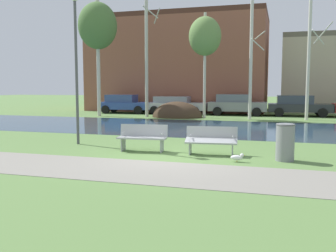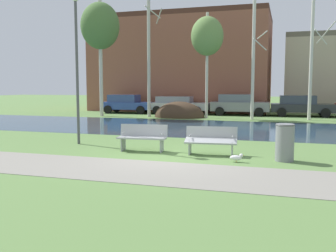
% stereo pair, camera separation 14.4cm
% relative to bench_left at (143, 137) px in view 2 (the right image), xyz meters
% --- Properties ---
extents(ground_plane, '(120.00, 120.00, 0.00)m').
position_rel_bench_left_xyz_m(ground_plane, '(1.15, 9.06, -0.47)').
color(ground_plane, '#5B7F42').
extents(paved_path_strip, '(60.00, 2.55, 0.01)m').
position_rel_bench_left_xyz_m(paved_path_strip, '(1.15, -2.79, -0.47)').
color(paved_path_strip, gray).
rests_on(paved_path_strip, ground).
extents(river_band, '(80.00, 8.22, 0.01)m').
position_rel_bench_left_xyz_m(river_band, '(1.15, 7.57, -0.47)').
color(river_band, '#284256').
rests_on(river_band, ground).
extents(soil_mound, '(3.47, 2.69, 2.17)m').
position_rel_bench_left_xyz_m(soil_mound, '(-2.51, 13.54, -0.47)').
color(soil_mound, '#423021').
rests_on(soil_mound, ground).
extents(bench_left, '(1.65, 0.72, 0.87)m').
position_rel_bench_left_xyz_m(bench_left, '(0.00, 0.00, 0.00)').
color(bench_left, '#9EA0A3').
rests_on(bench_left, ground).
extents(bench_right, '(1.65, 0.72, 0.87)m').
position_rel_bench_left_xyz_m(bench_right, '(2.28, 0.00, 0.00)').
color(bench_right, '#9EA0A3').
rests_on(bench_right, ground).
extents(trash_bin, '(0.55, 0.55, 1.07)m').
position_rel_bench_left_xyz_m(trash_bin, '(4.47, -0.36, 0.08)').
color(trash_bin, gray).
rests_on(trash_bin, ground).
extents(seagull, '(0.41, 0.15, 0.25)m').
position_rel_bench_left_xyz_m(seagull, '(3.19, -0.93, -0.34)').
color(seagull, white).
rests_on(seagull, ground).
extents(streetlamp, '(0.32, 0.32, 5.47)m').
position_rel_bench_left_xyz_m(streetlamp, '(-2.82, 0.75, 3.17)').
color(streetlamp, '#4C4C51').
rests_on(streetlamp, ground).
extents(birch_far_left, '(2.71, 2.71, 8.13)m').
position_rel_bench_left_xyz_m(birch_far_left, '(-8.14, 12.97, 5.82)').
color(birch_far_left, beige).
rests_on(birch_far_left, ground).
extents(birch_left, '(1.13, 1.89, 9.06)m').
position_rel_bench_left_xyz_m(birch_left, '(-4.62, 13.31, 4.15)').
color(birch_left, '#BCB7A8').
rests_on(birch_left, ground).
extents(birch_center_left, '(2.14, 2.14, 6.95)m').
position_rel_bench_left_xyz_m(birch_center_left, '(-0.62, 13.55, 4.91)').
color(birch_center_left, beige).
rests_on(birch_center_left, ground).
extents(birch_center, '(0.97, 1.69, 8.10)m').
position_rel_bench_left_xyz_m(birch_center, '(2.43, 13.28, 3.61)').
color(birch_center, beige).
rests_on(birch_center, ground).
extents(birch_center_right, '(1.44, 2.18, 8.52)m').
position_rel_bench_left_xyz_m(birch_center_right, '(5.93, 13.84, 3.84)').
color(birch_center_right, beige).
rests_on(birch_center_right, ground).
extents(parked_van_nearest_blue, '(4.12, 2.06, 1.46)m').
position_rel_bench_left_xyz_m(parked_van_nearest_blue, '(-7.56, 16.15, 0.29)').
color(parked_van_nearest_blue, '#2D4793').
rests_on(parked_van_nearest_blue, ground).
extents(parked_sedan_second_silver, '(4.78, 2.21, 1.35)m').
position_rel_bench_left_xyz_m(parked_sedan_second_silver, '(-3.46, 16.58, 0.26)').
color(parked_sedan_second_silver, '#B2B5BC').
rests_on(parked_sedan_second_silver, ground).
extents(parked_hatch_third_grey, '(4.26, 2.20, 1.54)m').
position_rel_bench_left_xyz_m(parked_hatch_third_grey, '(1.19, 16.58, 0.33)').
color(parked_hatch_third_grey, slate).
rests_on(parked_hatch_third_grey, ground).
extents(parked_wagon_fourth_dark, '(4.40, 2.21, 1.48)m').
position_rel_bench_left_xyz_m(parked_wagon_fourth_dark, '(5.50, 16.93, 0.30)').
color(parked_wagon_fourth_dark, '#282B30').
rests_on(parked_wagon_fourth_dark, ground).
extents(building_brick_low, '(15.10, 8.22, 8.20)m').
position_rel_bench_left_xyz_m(building_brick_low, '(-4.48, 21.91, 3.63)').
color(building_brick_low, brown).
rests_on(building_brick_low, ground).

